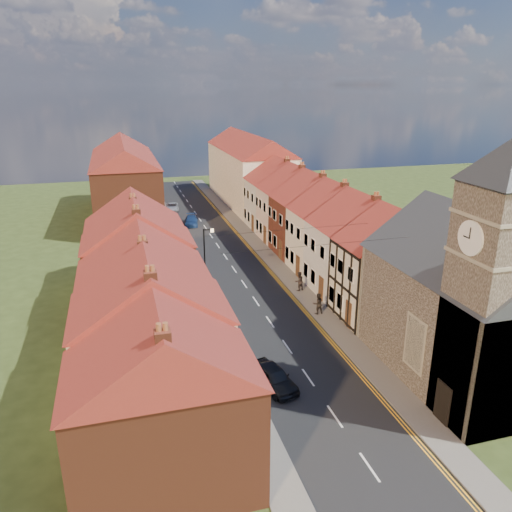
% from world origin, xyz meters
% --- Properties ---
extents(ground, '(160.00, 160.00, 0.00)m').
position_xyz_m(ground, '(0.00, 0.00, 0.00)').
color(ground, '#3D5122').
rests_on(ground, ground).
extents(road, '(7.00, 90.00, 0.02)m').
position_xyz_m(road, '(0.00, 30.00, 0.01)').
color(road, black).
rests_on(road, ground).
extents(pavement_left, '(1.80, 90.00, 0.12)m').
position_xyz_m(pavement_left, '(-4.40, 30.00, 0.06)').
color(pavement_left, slate).
rests_on(pavement_left, ground).
extents(pavement_right, '(1.80, 90.00, 0.12)m').
position_xyz_m(pavement_right, '(4.40, 30.00, 0.06)').
color(pavement_right, slate).
rests_on(pavement_right, ground).
extents(church, '(11.25, 14.25, 15.20)m').
position_xyz_m(church, '(9.36, 3.32, 5.88)').
color(church, '#2D261F').
rests_on(church, ground).
extents(cottage_r_tudor, '(8.30, 5.20, 9.00)m').
position_xyz_m(cottage_r_tudor, '(9.27, 12.70, 4.47)').
color(cottage_r_tudor, '#ABA990').
rests_on(cottage_r_tudor, ground).
extents(cottage_r_white_near, '(8.30, 6.00, 9.00)m').
position_xyz_m(cottage_r_white_near, '(9.30, 18.10, 4.47)').
color(cottage_r_white_near, white).
rests_on(cottage_r_white_near, ground).
extents(cottage_r_cream_mid, '(8.30, 5.20, 9.00)m').
position_xyz_m(cottage_r_cream_mid, '(9.30, 23.50, 4.48)').
color(cottage_r_cream_mid, '#ABA990').
rests_on(cottage_r_cream_mid, ground).
extents(cottage_r_pink, '(8.30, 6.00, 9.00)m').
position_xyz_m(cottage_r_pink, '(9.30, 28.90, 4.47)').
color(cottage_r_pink, '#5E2C1B').
rests_on(cottage_r_pink, ground).
extents(cottage_r_white_far, '(8.30, 5.20, 9.00)m').
position_xyz_m(cottage_r_white_far, '(9.30, 34.30, 4.48)').
color(cottage_r_white_far, '#C8A89E').
rests_on(cottage_r_white_far, ground).
extents(cottage_r_cream_far, '(8.30, 6.00, 9.00)m').
position_xyz_m(cottage_r_cream_far, '(9.30, 39.70, 4.47)').
color(cottage_r_cream_far, white).
rests_on(cottage_r_cream_far, ground).
extents(cottage_l_brick_near, '(8.30, 5.70, 8.80)m').
position_xyz_m(cottage_l_brick_near, '(-9.30, -0.25, 4.37)').
color(cottage_l_brick_near, '#5E2C1B').
rests_on(cottage_l_brick_near, ground).
extents(cottage_l_cream, '(8.30, 6.30, 9.10)m').
position_xyz_m(cottage_l_cream, '(-9.30, 5.55, 4.52)').
color(cottage_l_cream, '#ABA990').
rests_on(cottage_l_cream, ground).
extents(cottage_l_white, '(8.30, 6.90, 8.80)m').
position_xyz_m(cottage_l_white, '(-9.30, 11.95, 4.37)').
color(cottage_l_white, white).
rests_on(cottage_l_white, ground).
extents(cottage_l_brick_mid, '(8.30, 5.70, 9.10)m').
position_xyz_m(cottage_l_brick_mid, '(-9.30, 18.05, 4.53)').
color(cottage_l_brick_mid, '#5E2C1B').
rests_on(cottage_l_brick_mid, ground).
extents(cottage_l_pink, '(8.30, 6.30, 8.80)m').
position_xyz_m(cottage_l_pink, '(-9.30, 23.85, 4.37)').
color(cottage_l_pink, white).
rests_on(cottage_l_pink, ground).
extents(block_right_far, '(8.30, 24.20, 10.50)m').
position_xyz_m(block_right_far, '(9.30, 55.00, 5.29)').
color(block_right_far, '#ABA990').
rests_on(block_right_far, ground).
extents(block_left_far, '(8.30, 24.20, 10.50)m').
position_xyz_m(block_left_far, '(-9.30, 50.00, 5.29)').
color(block_left_far, '#5E2C1B').
rests_on(block_left_far, ground).
extents(lamppost, '(0.88, 0.15, 6.00)m').
position_xyz_m(lamppost, '(-3.81, 20.00, 3.54)').
color(lamppost, black).
rests_on(lamppost, pavement_left).
extents(car_near, '(2.48, 4.18, 1.33)m').
position_xyz_m(car_near, '(-2.36, 5.66, 0.67)').
color(car_near, black).
rests_on(car_near, ground).
extents(car_far, '(2.26, 4.22, 1.16)m').
position_xyz_m(car_far, '(-1.50, 43.66, 0.58)').
color(car_far, navy).
rests_on(car_far, ground).
extents(car_distant, '(2.13, 4.04, 1.08)m').
position_xyz_m(car_distant, '(-2.98, 52.30, 0.54)').
color(car_distant, silver).
rests_on(car_distant, ground).
extents(pedestrian_left, '(0.73, 0.59, 1.74)m').
position_xyz_m(pedestrian_left, '(-5.10, 7.69, 0.99)').
color(pedestrian_left, '#232228').
rests_on(pedestrian_left, pavement_left).
extents(pedestrian_right, '(1.00, 0.88, 1.74)m').
position_xyz_m(pedestrian_right, '(4.21, 19.01, 0.99)').
color(pedestrian_right, black).
rests_on(pedestrian_right, pavement_right).
extents(pedestrian_right_b, '(0.89, 0.72, 1.72)m').
position_xyz_m(pedestrian_right_b, '(3.99, 14.19, 0.98)').
color(pedestrian_right_b, black).
rests_on(pedestrian_right_b, pavement_right).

